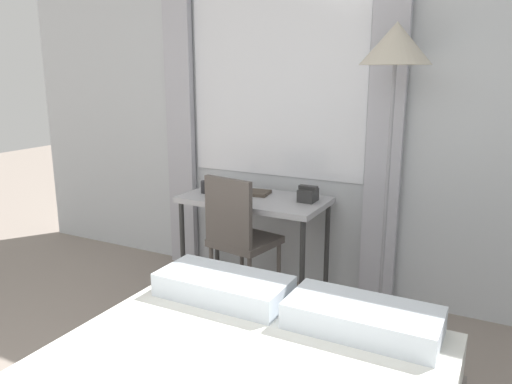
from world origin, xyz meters
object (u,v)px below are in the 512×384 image
object	(u,v)px
mug	(206,187)
desk	(254,207)
telephone	(308,194)
book	(253,192)
desk_chair	(239,234)
standing_lamp	(395,64)

from	to	relation	value
mug	desk	bearing A→B (deg)	7.84
telephone	book	xyz separation A→B (m)	(-0.44, 0.01, -0.04)
desk_chair	mug	world-z (taller)	desk_chair
book	mug	size ratio (longest dim) A/B	2.87
standing_lamp	mug	distance (m)	1.59
mug	standing_lamp	bearing A→B (deg)	1.82
desk_chair	book	world-z (taller)	desk_chair
book	desk_chair	bearing A→B (deg)	-79.23
desk	mug	distance (m)	0.40
desk	mug	size ratio (longest dim) A/B	11.39
desk_chair	book	size ratio (longest dim) A/B	3.65
desk	book	distance (m)	0.13
desk_chair	book	xyz separation A→B (m)	(-0.06, 0.32, 0.22)
standing_lamp	book	size ratio (longest dim) A/B	7.32
desk_chair	telephone	bearing A→B (deg)	49.51
desk	telephone	world-z (taller)	telephone
desk	desk_chair	world-z (taller)	desk_chair
standing_lamp	book	world-z (taller)	standing_lamp
desk	desk_chair	bearing A→B (deg)	-88.44
telephone	book	world-z (taller)	telephone
standing_lamp	telephone	world-z (taller)	standing_lamp
desk	desk_chair	size ratio (longest dim) A/B	1.09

